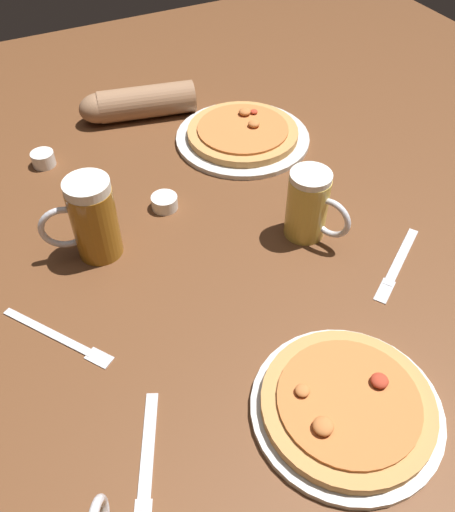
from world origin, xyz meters
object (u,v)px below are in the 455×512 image
Objects in this scene: pizza_plate_near at (347,406)px; pizza_plate_far at (243,134)px; ramekin_sauce at (165,202)px; knife_right at (398,264)px; beer_mug_pale at (309,206)px; knife_spare at (147,464)px; ramekin_butter at (43,159)px; fork_left at (59,337)px; beer_mug_amber at (92,219)px; diner_arm at (134,103)px.

pizza_plate_near is 0.75m from pizza_plate_far.
knife_right is (0.33, -0.36, -0.01)m from ramekin_sauce.
ramekin_sauce is at bearing 138.24° from beer_mug_pale.
pizza_plate_near is 0.30m from knife_spare.
pizza_plate_far is 6.21× the size of ramekin_butter.
ramekin_butter reaches higher than fork_left.
beer_mug_amber reaches higher than pizza_plate_near.
ramekin_sauce is 0.49m from knife_right.
pizza_plate_far is at bearing -47.25° from diner_arm.
ramekin_butter is 0.82m from knife_right.
pizza_plate_far is at bearing 26.87° from beer_mug_amber.
fork_left is at bearing -120.31° from diner_arm.
beer_mug_pale reaches higher than ramekin_butter.
fork_left is 0.63m from knife_right.
beer_mug_amber is 3.21× the size of ramekin_butter.
fork_left is (-0.51, -0.04, -0.07)m from beer_mug_pale.
knife_right is at bearing -49.71° from ramekin_butter.
beer_mug_amber reaches higher than diner_arm.
knife_right is at bearing -10.84° from fork_left.
ramekin_butter reaches higher than ramekin_sauce.
pizza_plate_far is 0.49m from beer_mug_amber.
knife_spare is at bearing -114.46° from ramekin_sauce.
knife_right is at bearing 38.01° from pizza_plate_near.
beer_mug_amber is at bearing -158.38° from ramekin_sauce.
fork_left is 1.03× the size of knife_right.
ramekin_sauce is (-0.27, -0.15, -0.00)m from pizza_plate_far.
knife_spare is at bearing -108.75° from diner_arm.
beer_mug_amber is at bearing 149.85° from knife_right.
pizza_plate_near is 5.50× the size of ramekin_butter.
ramekin_sauce reaches higher than knife_right.
beer_mug_pale is at bearing 33.90° from knife_spare.
knife_right is (0.50, -0.29, -0.08)m from beer_mug_amber.
ramekin_butter is 0.25× the size of knife_spare.
pizza_plate_near is 0.40m from beer_mug_pale.
ramekin_sauce is 0.38m from diner_arm.
beer_mug_amber is 0.23m from fork_left.
ramekin_sauce is (-0.07, 0.56, -0.00)m from pizza_plate_near.
diner_arm is at bearing 21.37° from ramekin_butter.
pizza_plate_near is 1.51× the size of knife_right.
knife_right and knife_spare have the same top height.
pizza_plate_far is (0.20, 0.72, -0.00)m from pizza_plate_near.
beer_mug_pale is (-0.04, -0.35, 0.06)m from pizza_plate_far.
pizza_plate_far is at bearing 83.29° from beer_mug_pale.
ramekin_butter is (-0.19, 0.27, 0.00)m from ramekin_sauce.
fork_left is at bearing -176.07° from beer_mug_pale.
knife_right is at bearing 15.07° from knife_spare.
beer_mug_amber is at bearing -85.03° from ramekin_butter.
pizza_plate_far reaches higher than fork_left.
knife_spare is (-0.57, -0.15, 0.00)m from knife_right.
beer_mug_pale is at bearing -96.71° from pizza_plate_far.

